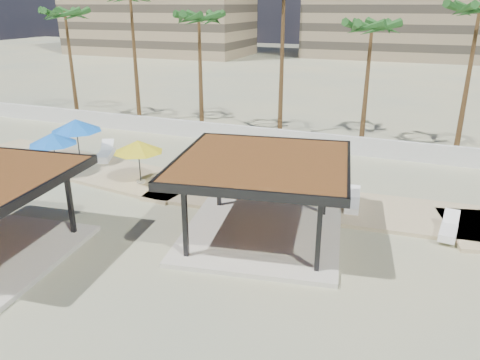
# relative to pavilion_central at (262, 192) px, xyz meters

# --- Properties ---
(ground) EXTENTS (200.00, 200.00, 0.00)m
(ground) POSITION_rel_pavilion_central_xyz_m (-1.01, -3.04, -2.05)
(ground) COLOR tan
(ground) RESTS_ON ground
(promenade) EXTENTS (44.45, 7.97, 0.24)m
(promenade) POSITION_rel_pavilion_central_xyz_m (0.99, 4.63, -1.99)
(promenade) COLOR #C6B284
(promenade) RESTS_ON ground
(boundary_wall) EXTENTS (56.00, 0.30, 1.20)m
(boundary_wall) POSITION_rel_pavilion_central_xyz_m (-1.01, 12.96, -1.45)
(boundary_wall) COLOR silver
(boundary_wall) RESTS_ON ground
(pavilion_central) EXTENTS (7.75, 7.75, 3.43)m
(pavilion_central) POSITION_rel_pavilion_central_xyz_m (0.00, 0.00, 0.00)
(pavilion_central) COLOR beige
(pavilion_central) RESTS_ON ground
(umbrella_a) EXTENTS (3.92, 3.92, 2.64)m
(umbrella_a) POSITION_rel_pavilion_central_xyz_m (-13.20, 4.84, 0.40)
(umbrella_a) COLOR beige
(umbrella_a) RESTS_ON promenade
(umbrella_b) EXTENTS (2.83, 2.83, 2.34)m
(umbrella_b) POSITION_rel_pavilion_central_xyz_m (-7.91, 3.23, 0.14)
(umbrella_b) COLOR beige
(umbrella_b) RESTS_ON promenade
(umbrella_f) EXTENTS (3.49, 3.49, 2.34)m
(umbrella_f) POSITION_rel_pavilion_central_xyz_m (-13.10, 2.76, 0.14)
(umbrella_f) COLOR beige
(umbrella_f) RESTS_ON promenade
(lounger_a) EXTENTS (1.69, 2.49, 0.90)m
(lounger_a) POSITION_rel_pavilion_central_xyz_m (-12.29, 6.07, -1.65)
(lounger_a) COLOR white
(lounger_a) RESTS_ON promenade
(lounger_b) EXTENTS (0.84, 2.03, 0.75)m
(lounger_b) POSITION_rel_pavilion_central_xyz_m (3.11, 4.15, -1.69)
(lounger_b) COLOR white
(lounger_b) RESTS_ON promenade
(lounger_c) EXTENTS (0.85, 2.02, 0.74)m
(lounger_c) POSITION_rel_pavilion_central_xyz_m (7.27, 2.81, -1.69)
(lounger_c) COLOR white
(lounger_c) RESTS_ON promenade
(palm_a) EXTENTS (3.00, 3.00, 9.22)m
(palm_a) POSITION_rel_pavilion_central_xyz_m (-22.01, 15.26, 6.01)
(palm_a) COLOR brown
(palm_a) RESTS_ON ground
(palm_b) EXTENTS (3.00, 3.00, 10.50)m
(palm_b) POSITION_rel_pavilion_central_xyz_m (-16.01, 15.66, 7.21)
(palm_b) COLOR brown
(palm_b) RESTS_ON ground
(palm_c) EXTENTS (3.00, 3.00, 9.04)m
(palm_c) POSITION_rel_pavilion_central_xyz_m (-10.01, 15.06, 5.84)
(palm_c) COLOR brown
(palm_c) RESTS_ON ground
(palm_e) EXTENTS (3.00, 3.00, 8.63)m
(palm_e) POSITION_rel_pavilion_central_xyz_m (1.99, 15.36, 5.45)
(palm_e) COLOR brown
(palm_e) RESTS_ON ground
(palm_f) EXTENTS (3.00, 3.00, 9.69)m
(palm_f) POSITION_rel_pavilion_central_xyz_m (7.99, 15.56, 6.46)
(palm_f) COLOR brown
(palm_f) RESTS_ON ground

